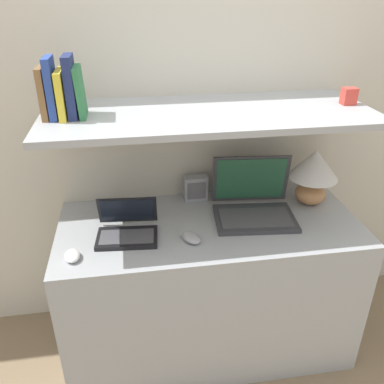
{
  "coord_description": "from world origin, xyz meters",
  "views": [
    {
      "loc": [
        -0.34,
        -1.3,
        1.8
      ],
      "look_at": [
        -0.09,
        0.32,
        0.94
      ],
      "focal_mm": 38.0,
      "sensor_mm": 36.0,
      "label": 1
    }
  ],
  "objects_px": {
    "router_box": "(196,188)",
    "book_navy": "(71,87)",
    "table_lamp": "(314,171)",
    "shelf_gadget": "(349,96)",
    "book_green": "(80,92)",
    "laptop_small": "(127,229)",
    "laptop_large": "(253,205)",
    "book_blue": "(51,88)",
    "book_yellow": "(62,94)",
    "computer_mouse": "(191,237)",
    "second_mouse": "(72,256)",
    "book_brown": "(44,93)"
  },
  "relations": [
    {
      "from": "book_green",
      "to": "shelf_gadget",
      "type": "height_order",
      "value": "book_green"
    },
    {
      "from": "book_yellow",
      "to": "book_green",
      "type": "xyz_separation_m",
      "value": [
        0.07,
        0.0,
        0.01
      ]
    },
    {
      "from": "table_lamp",
      "to": "second_mouse",
      "type": "distance_m",
      "value": 1.22
    },
    {
      "from": "computer_mouse",
      "to": "second_mouse",
      "type": "xyz_separation_m",
      "value": [
        -0.51,
        -0.06,
        0.0
      ]
    },
    {
      "from": "laptop_large",
      "to": "book_navy",
      "type": "height_order",
      "value": "book_navy"
    },
    {
      "from": "router_box",
      "to": "book_navy",
      "type": "relative_size",
      "value": 0.54
    },
    {
      "from": "computer_mouse",
      "to": "book_brown",
      "type": "distance_m",
      "value": 0.86
    },
    {
      "from": "shelf_gadget",
      "to": "book_navy",
      "type": "bearing_deg",
      "value": 180.0
    },
    {
      "from": "computer_mouse",
      "to": "router_box",
      "type": "height_order",
      "value": "router_box"
    },
    {
      "from": "shelf_gadget",
      "to": "book_brown",
      "type": "bearing_deg",
      "value": -180.0
    },
    {
      "from": "computer_mouse",
      "to": "book_green",
      "type": "xyz_separation_m",
      "value": [
        -0.42,
        0.2,
        0.61
      ]
    },
    {
      "from": "router_box",
      "to": "book_blue",
      "type": "height_order",
      "value": "book_blue"
    },
    {
      "from": "book_blue",
      "to": "book_yellow",
      "type": "height_order",
      "value": "book_blue"
    },
    {
      "from": "router_box",
      "to": "shelf_gadget",
      "type": "xyz_separation_m",
      "value": [
        0.67,
        -0.17,
        0.5
      ]
    },
    {
      "from": "book_yellow",
      "to": "shelf_gadget",
      "type": "bearing_deg",
      "value": 0.0
    },
    {
      "from": "laptop_large",
      "to": "book_brown",
      "type": "bearing_deg",
      "value": 178.24
    },
    {
      "from": "router_box",
      "to": "table_lamp",
      "type": "bearing_deg",
      "value": -12.44
    },
    {
      "from": "laptop_large",
      "to": "book_yellow",
      "type": "distance_m",
      "value": 1.0
    },
    {
      "from": "second_mouse",
      "to": "shelf_gadget",
      "type": "xyz_separation_m",
      "value": [
        1.26,
        0.26,
        0.55
      ]
    },
    {
      "from": "second_mouse",
      "to": "book_blue",
      "type": "height_order",
      "value": "book_blue"
    },
    {
      "from": "second_mouse",
      "to": "book_green",
      "type": "bearing_deg",
      "value": 71.23
    },
    {
      "from": "laptop_large",
      "to": "router_box",
      "type": "xyz_separation_m",
      "value": [
        -0.25,
        0.2,
        0.01
      ]
    },
    {
      "from": "table_lamp",
      "to": "shelf_gadget",
      "type": "height_order",
      "value": "shelf_gadget"
    },
    {
      "from": "router_box",
      "to": "book_navy",
      "type": "xyz_separation_m",
      "value": [
        -0.54,
        -0.17,
        0.59
      ]
    },
    {
      "from": "table_lamp",
      "to": "shelf_gadget",
      "type": "bearing_deg",
      "value": -26.53
    },
    {
      "from": "laptop_large",
      "to": "book_green",
      "type": "xyz_separation_m",
      "value": [
        -0.76,
        0.03,
        0.57
      ]
    },
    {
      "from": "router_box",
      "to": "shelf_gadget",
      "type": "distance_m",
      "value": 0.85
    },
    {
      "from": "laptop_small",
      "to": "router_box",
      "type": "relative_size",
      "value": 2.16
    },
    {
      "from": "book_brown",
      "to": "book_green",
      "type": "bearing_deg",
      "value": 0.0
    },
    {
      "from": "computer_mouse",
      "to": "shelf_gadget",
      "type": "height_order",
      "value": "shelf_gadget"
    },
    {
      "from": "shelf_gadget",
      "to": "laptop_small",
      "type": "bearing_deg",
      "value": -173.49
    },
    {
      "from": "second_mouse",
      "to": "book_blue",
      "type": "distance_m",
      "value": 0.68
    },
    {
      "from": "book_navy",
      "to": "shelf_gadget",
      "type": "distance_m",
      "value": 1.21
    },
    {
      "from": "book_brown",
      "to": "book_blue",
      "type": "xyz_separation_m",
      "value": [
        0.03,
        0.0,
        0.02
      ]
    },
    {
      "from": "table_lamp",
      "to": "shelf_gadget",
      "type": "distance_m",
      "value": 0.4
    },
    {
      "from": "laptop_large",
      "to": "book_green",
      "type": "bearing_deg",
      "value": 177.91
    },
    {
      "from": "book_navy",
      "to": "shelf_gadget",
      "type": "xyz_separation_m",
      "value": [
        1.21,
        0.0,
        -0.09
      ]
    },
    {
      "from": "laptop_small",
      "to": "router_box",
      "type": "bearing_deg",
      "value": 38.8
    },
    {
      "from": "laptop_large",
      "to": "router_box",
      "type": "relative_size",
      "value": 3.09
    },
    {
      "from": "book_yellow",
      "to": "book_navy",
      "type": "distance_m",
      "value": 0.05
    },
    {
      "from": "second_mouse",
      "to": "book_yellow",
      "type": "distance_m",
      "value": 0.66
    },
    {
      "from": "book_navy",
      "to": "laptop_large",
      "type": "bearing_deg",
      "value": -2.0
    },
    {
      "from": "laptop_large",
      "to": "router_box",
      "type": "height_order",
      "value": "laptop_large"
    },
    {
      "from": "router_box",
      "to": "second_mouse",
      "type": "bearing_deg",
      "value": -143.98
    },
    {
      "from": "laptop_small",
      "to": "shelf_gadget",
      "type": "xyz_separation_m",
      "value": [
        1.03,
        0.12,
        0.53
      ]
    },
    {
      "from": "laptop_large",
      "to": "book_navy",
      "type": "relative_size",
      "value": 1.67
    },
    {
      "from": "book_green",
      "to": "router_box",
      "type": "bearing_deg",
      "value": 18.96
    },
    {
      "from": "second_mouse",
      "to": "shelf_gadget",
      "type": "distance_m",
      "value": 1.4
    },
    {
      "from": "laptop_large",
      "to": "router_box",
      "type": "distance_m",
      "value": 0.32
    },
    {
      "from": "laptop_large",
      "to": "book_yellow",
      "type": "relative_size",
      "value": 2.15
    }
  ]
}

